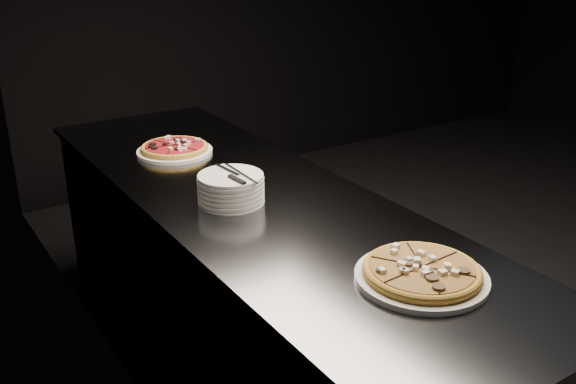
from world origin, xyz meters
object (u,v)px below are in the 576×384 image
pizza_tomato (175,149)px  ramekin (226,175)px  pizza_mushroom (422,273)px  plate_stack (231,189)px  cutlery (235,175)px  counter (255,306)px

pizza_tomato → ramekin: (0.01, -0.43, 0.02)m
pizza_mushroom → pizza_tomato: size_ratio=1.13×
plate_stack → ramekin: (0.06, 0.15, -0.01)m
ramekin → pizza_mushroom: bearing=-83.3°
pizza_mushroom → plate_stack: size_ratio=1.59×
cutlery → ramekin: cutlery is taller
pizza_tomato → plate_stack: bearing=-95.2°
plate_stack → ramekin: 0.17m
pizza_tomato → pizza_mushroom: bearing=-85.1°
pizza_tomato → plate_stack: size_ratio=1.40×
cutlery → counter: bearing=19.8°
pizza_mushroom → cutlery: cutlery is taller
counter → pizza_mushroom: size_ratio=6.90×
cutlery → ramekin: (0.05, 0.17, -0.07)m
counter → cutlery: cutlery is taller
counter → pizza_mushroom: 0.91m
pizza_tomato → counter: bearing=-85.8°
pizza_mushroom → plate_stack: bearing=102.7°
pizza_tomato → cutlery: size_ratio=1.31×
counter → ramekin: bearing=103.6°
pizza_tomato → ramekin: ramekin is taller
pizza_mushroom → plate_stack: plate_stack is taller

